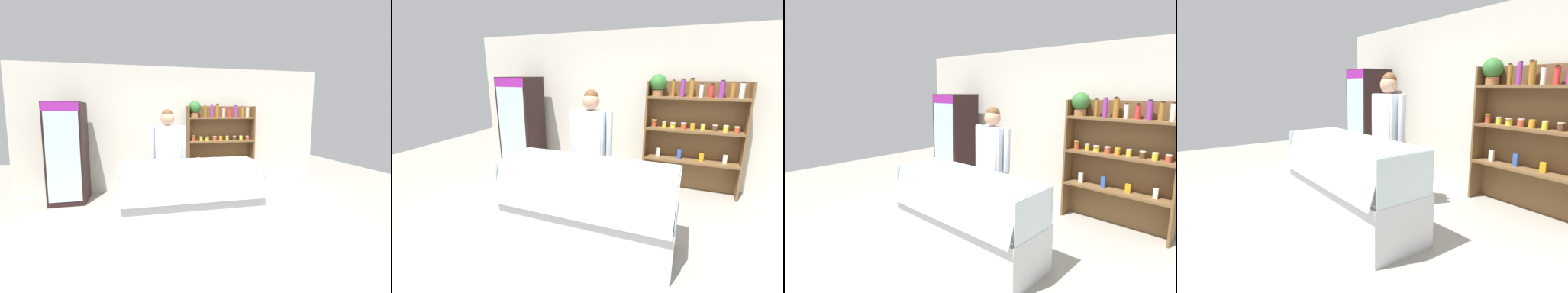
# 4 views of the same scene
# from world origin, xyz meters

# --- Properties ---
(ground_plane) EXTENTS (12.00, 12.00, 0.00)m
(ground_plane) POSITION_xyz_m (0.00, 0.00, 0.00)
(ground_plane) COLOR gray
(back_wall) EXTENTS (6.80, 0.10, 2.70)m
(back_wall) POSITION_xyz_m (0.00, 2.25, 1.35)
(back_wall) COLOR beige
(back_wall) RESTS_ON ground
(drinks_fridge) EXTENTS (0.65, 0.66, 1.90)m
(drinks_fridge) POSITION_xyz_m (-2.20, 1.69, 0.95)
(drinks_fridge) COLOR black
(drinks_fridge) RESTS_ON ground
(shelving_unit) EXTENTS (1.53, 0.29, 1.96)m
(shelving_unit) POSITION_xyz_m (0.84, 1.99, 1.13)
(shelving_unit) COLOR brown
(shelving_unit) RESTS_ON ground
(deli_display_case) EXTENTS (2.00, 0.78, 1.01)m
(deli_display_case) POSITION_xyz_m (-0.17, -0.00, 0.31)
(deli_display_case) COLOR silver
(deli_display_case) RESTS_ON ground
(shop_clerk) EXTENTS (0.62, 0.25, 1.77)m
(shop_clerk) POSITION_xyz_m (-0.41, 0.75, 1.06)
(shop_clerk) COLOR #2D2D38
(shop_clerk) RESTS_ON ground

